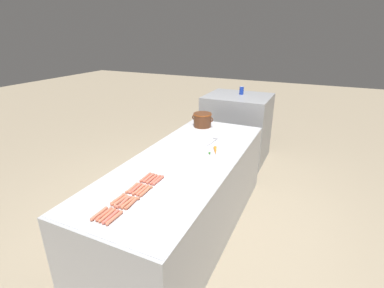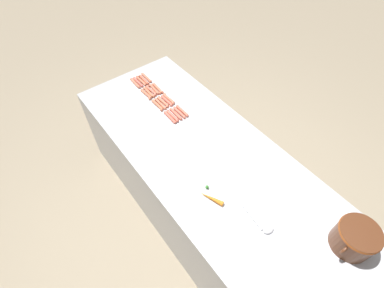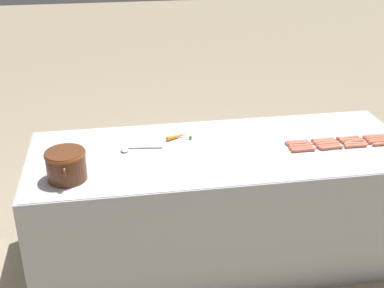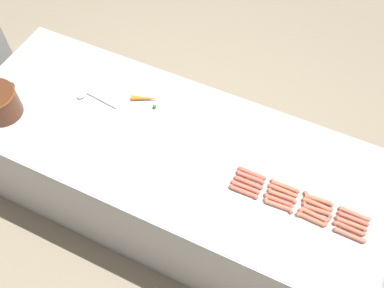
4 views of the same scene
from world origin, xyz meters
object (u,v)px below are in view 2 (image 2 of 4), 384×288
object	(u,v)px
hot_dog_9	(151,90)
hot_dog_19	(170,117)
carrot	(211,197)
hot_dog_2	(169,99)
hot_dog_16	(135,83)
hot_dog_8	(141,81)
hot_dog_6	(167,101)
hot_dog_13	(149,92)
hot_dog_10	(163,102)
hot_dog_12	(138,82)
hot_dog_5	(155,89)
hot_dog_11	(176,114)
hot_dog_1	(158,88)
hot_dog_14	(160,104)
hot_dog_18	(157,105)
hot_dog_7	(179,112)
bean_pot	(356,237)
hot_dog_17	(146,94)
hot_dog_15	(173,116)
hot_dog_4	(144,80)
hot_dog_0	(146,78)
hot_dog_3	(182,111)
serving_spoon	(262,225)

from	to	relation	value
hot_dog_9	hot_dog_19	size ratio (longest dim) A/B	1.00
carrot	hot_dog_2	bearing A→B (deg)	-109.14
hot_dog_16	hot_dog_8	bearing A→B (deg)	177.32
hot_dog_6	hot_dog_13	xyz separation A→B (m)	(0.06, -0.18, 0.00)
hot_dog_10	hot_dog_12	distance (m)	0.36
hot_dog_5	hot_dog_11	bearing A→B (deg)	85.18
hot_dog_2	hot_dog_13	world-z (taller)	same
hot_dog_1	hot_dog_2	xyz separation A→B (m)	(0.00, 0.17, 0.00)
hot_dog_8	hot_dog_14	size ratio (longest dim) A/B	1.00
hot_dog_13	hot_dog_18	xyz separation A→B (m)	(0.03, 0.18, 0.00)
hot_dog_7	hot_dog_14	size ratio (longest dim) A/B	1.00
hot_dog_18	hot_dog_8	bearing A→B (deg)	-99.91
hot_dog_9	bean_pot	world-z (taller)	bean_pot
hot_dog_17	hot_dog_19	bearing A→B (deg)	90.29
hot_dog_5	hot_dog_9	xyz separation A→B (m)	(0.03, -0.00, 0.00)
hot_dog_11	hot_dog_15	world-z (taller)	same
hot_dog_7	carrot	bearing A→B (deg)	68.24
bean_pot	hot_dog_14	bearing A→B (deg)	-82.97
hot_dog_1	hot_dog_19	world-z (taller)	same
hot_dog_10	carrot	bearing A→B (deg)	74.18
hot_dog_2	hot_dog_11	size ratio (longest dim) A/B	1.00
hot_dog_7	hot_dog_16	size ratio (longest dim) A/B	1.00
hot_dog_12	hot_dog_15	size ratio (longest dim) A/B	1.00
hot_dog_14	hot_dog_19	size ratio (longest dim) A/B	1.00
hot_dog_13	bean_pot	size ratio (longest dim) A/B	0.56
hot_dog_1	hot_dog_11	size ratio (longest dim) A/B	1.00
hot_dog_4	hot_dog_15	world-z (taller)	same
hot_dog_15	hot_dog_16	size ratio (longest dim) A/B	1.00
hot_dog_0	hot_dog_19	world-z (taller)	same
hot_dog_16	hot_dog_2	bearing A→B (deg)	108.44
hot_dog_4	hot_dog_9	size ratio (longest dim) A/B	1.00
hot_dog_7	hot_dog_12	size ratio (longest dim) A/B	1.00
carrot	hot_dog_12	bearing A→B (deg)	-100.29
hot_dog_3	hot_dog_7	size ratio (longest dim) A/B	1.00
hot_dog_1	serving_spoon	bearing A→B (deg)	82.16
hot_dog_0	hot_dog_17	xyz separation A→B (m)	(0.13, 0.19, 0.00)
hot_dog_8	hot_dog_17	distance (m)	0.19
hot_dog_11	hot_dog_10	bearing A→B (deg)	-89.64
hot_dog_1	hot_dog_10	world-z (taller)	same
hot_dog_15	hot_dog_12	bearing A→B (deg)	-90.24
hot_dog_7	hot_dog_10	distance (m)	0.19
hot_dog_2	hot_dog_9	bearing A→B (deg)	-71.91
hot_dog_2	hot_dog_4	size ratio (longest dim) A/B	1.00
hot_dog_13	carrot	world-z (taller)	carrot
hot_dog_2	hot_dog_15	size ratio (longest dim) A/B	1.00
hot_dog_3	hot_dog_6	bearing A→B (deg)	-80.59
hot_dog_12	hot_dog_13	distance (m)	0.18
hot_dog_15	hot_dog_17	xyz separation A→B (m)	(0.03, -0.36, 0.00)
hot_dog_0	hot_dog_15	size ratio (longest dim) A/B	1.00
hot_dog_3	hot_dog_10	distance (m)	0.20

